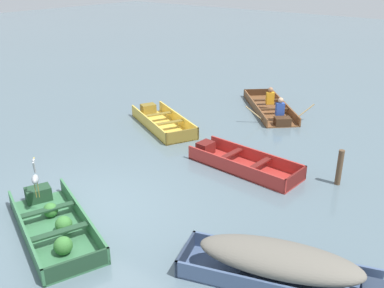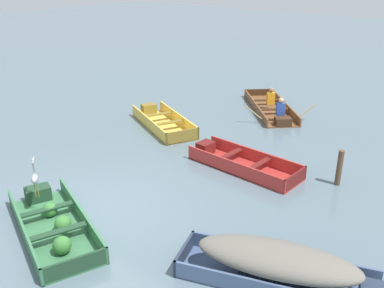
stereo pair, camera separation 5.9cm
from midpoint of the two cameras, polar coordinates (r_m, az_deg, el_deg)
name	(u,v)px [view 1 (the left image)]	position (r m, az deg, el deg)	size (l,w,h in m)	color
ground_plane	(93,210)	(9.81, -13.24, -8.61)	(80.00, 80.00, 0.00)	slate
dinghy_green_foreground	(54,224)	(9.29, -18.07, -10.11)	(3.35, 2.20, 0.39)	#387047
skiff_red_near_moored	(240,162)	(11.47, 6.27, -2.46)	(3.10, 1.17, 0.38)	#AD2D28
skiff_yellow_mid_moored	(161,122)	(14.38, -4.23, 3.00)	(3.26, 2.28, 0.39)	#E5BC47
skiff_slate_blue_far_moored	(280,263)	(7.57, 11.48, -15.30)	(3.51, 2.06, 0.71)	#475B7F
rowboat_wooden_brown_with_crew	(271,108)	(15.90, 10.38, 4.73)	(3.49, 3.50, 0.88)	brown
heron_on_dinghy	(35,178)	(9.65, -20.36, -4.25)	(0.41, 0.34, 0.84)	olive
mooring_post	(340,167)	(10.99, 18.93, -2.98)	(0.14, 0.14, 0.91)	brown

